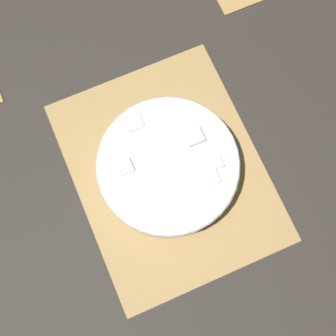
{
  "coord_description": "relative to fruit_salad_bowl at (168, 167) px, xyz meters",
  "views": [
    {
      "loc": [
        0.2,
        -0.09,
        0.86
      ],
      "look_at": [
        0.0,
        0.0,
        0.03
      ],
      "focal_mm": 50.0,
      "sensor_mm": 36.0,
      "label": 1
    }
  ],
  "objects": [
    {
      "name": "ground_plane",
      "position": [
        0.0,
        -0.0,
        -0.04
      ],
      "size": [
        6.0,
        6.0,
        0.0
      ],
      "primitive_type": "plane",
      "color": "#2D2823"
    },
    {
      "name": "bamboo_mat_center",
      "position": [
        0.0,
        -0.0,
        -0.03
      ],
      "size": [
        0.43,
        0.34,
        0.01
      ],
      "color": "#A8844C",
      "rests_on": "ground_plane"
    },
    {
      "name": "fruit_salad_bowl",
      "position": [
        0.0,
        0.0,
        0.0
      ],
      "size": [
        0.26,
        0.26,
        0.06
      ],
      "color": "silver",
      "rests_on": "bamboo_mat_center"
    }
  ]
}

